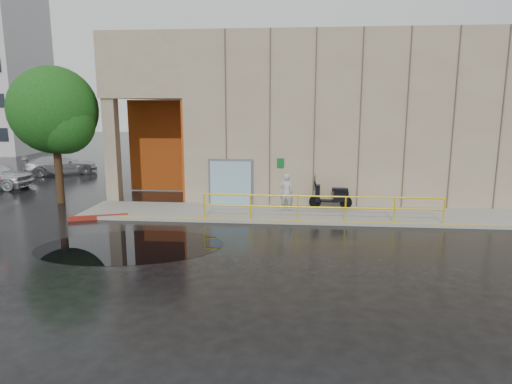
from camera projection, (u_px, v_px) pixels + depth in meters
ground at (200, 245)px, 15.61m from camera, size 120.00×120.00×0.00m
sidewalk at (314, 214)px, 19.64m from camera, size 20.00×3.00×0.15m
building at (332, 114)px, 25.09m from camera, size 20.00×10.17×8.00m
guardrail at (321, 208)px, 18.18m from camera, size 9.56×0.06×1.03m
person at (286, 192)px, 19.93m from camera, size 0.64×0.47×1.64m
scooter at (331, 189)px, 20.34m from camera, size 1.94×0.75×1.48m
red_curb at (98, 217)px, 19.07m from camera, size 2.33×0.95×0.18m
puddle at (130, 246)px, 15.51m from camera, size 6.90×4.93×0.01m
car_c at (61, 164)px, 31.05m from camera, size 4.99×3.95×1.35m
tree_near at (56, 114)px, 21.40m from camera, size 4.09×4.09×6.51m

